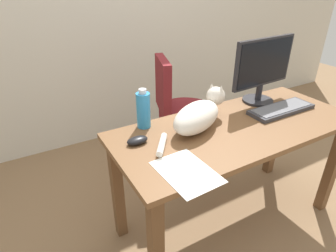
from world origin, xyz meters
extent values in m
plane|color=#846647|center=(0.00, 0.00, 0.00)|extent=(8.00, 8.00, 0.00)
cube|color=brown|center=(0.00, 0.00, 0.71)|extent=(1.43, 0.61, 0.03)
cube|color=brown|center=(0.66, -0.24, 0.35)|extent=(0.06, 0.06, 0.69)
cube|color=brown|center=(-0.66, 0.24, 0.35)|extent=(0.06, 0.06, 0.69)
cube|color=brown|center=(0.66, 0.24, 0.35)|extent=(0.06, 0.06, 0.69)
cylinder|color=black|center=(0.10, 0.67, 0.02)|extent=(0.48, 0.48, 0.04)
cylinder|color=black|center=(0.10, 0.67, 0.24)|extent=(0.06, 0.06, 0.48)
cylinder|color=maroon|center=(0.10, 0.67, 0.51)|extent=(0.44, 0.44, 0.06)
cube|color=maroon|center=(-0.08, 0.73, 0.74)|extent=(0.17, 0.35, 0.40)
cylinder|color=#232328|center=(0.35, 0.19, 0.73)|extent=(0.20, 0.20, 0.01)
cylinder|color=#232328|center=(0.35, 0.19, 0.79)|extent=(0.04, 0.04, 0.10)
cube|color=#232328|center=(0.35, 0.19, 0.99)|extent=(0.48, 0.05, 0.30)
cube|color=black|center=(0.35, 0.18, 0.99)|extent=(0.45, 0.03, 0.27)
cube|color=#333338|center=(0.36, 0.01, 0.73)|extent=(0.44, 0.15, 0.02)
cube|color=slate|center=(0.36, 0.01, 0.75)|extent=(0.40, 0.12, 0.00)
ellipsoid|color=silver|center=(-0.23, 0.08, 0.80)|extent=(0.40, 0.31, 0.15)
sphere|color=silver|center=(-0.04, 0.17, 0.85)|extent=(0.11, 0.11, 0.11)
cone|color=silver|center=(-0.05, 0.20, 0.89)|extent=(0.04, 0.04, 0.04)
cone|color=silver|center=(-0.02, 0.14, 0.89)|extent=(0.04, 0.04, 0.04)
cylinder|color=silver|center=(-0.48, 0.01, 0.74)|extent=(0.13, 0.16, 0.03)
ellipsoid|color=black|center=(-0.57, 0.10, 0.74)|extent=(0.11, 0.06, 0.04)
cube|color=white|center=(-0.48, -0.21, 0.72)|extent=(0.22, 0.31, 0.00)
cylinder|color=#2D8CD1|center=(-0.46, 0.25, 0.82)|extent=(0.08, 0.08, 0.20)
cylinder|color=silver|center=(-0.46, 0.25, 0.93)|extent=(0.04, 0.04, 0.02)
camera|label=1|loc=(-1.04, -1.04, 1.48)|focal=30.62mm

